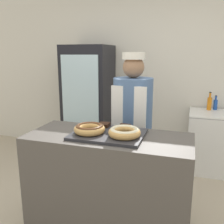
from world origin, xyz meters
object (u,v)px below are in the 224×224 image
object	(u,v)px
donut_light_glaze	(124,132)
brownie_back_left	(104,125)
bottle_blue	(215,104)
baker_person	(132,129)
brownie_back_right	(125,127)
donut_chocolate_glaze	(89,128)
serving_tray	(108,134)
bottle_orange	(209,103)
beverage_fridge	(89,102)

from	to	relation	value
donut_light_glaze	brownie_back_left	bearing A→B (deg)	139.51
bottle_blue	baker_person	bearing A→B (deg)	-123.65
baker_person	brownie_back_right	bearing A→B (deg)	-86.05
brownie_back_left	donut_chocolate_glaze	bearing A→B (deg)	-104.29
baker_person	bottle_blue	world-z (taller)	baker_person
donut_chocolate_glaze	bottle_blue	bearing A→B (deg)	60.65
serving_tray	bottle_blue	xyz separation A→B (m)	(0.99, 1.98, -0.06)
bottle_orange	bottle_blue	bearing A→B (deg)	29.37
beverage_fridge	bottle_orange	size ratio (longest dim) A/B	6.74
donut_chocolate_glaze	baker_person	world-z (taller)	baker_person
baker_person	donut_light_glaze	bearing A→B (deg)	-82.59
donut_light_glaze	bottle_blue	distance (m)	2.19
brownie_back_right	bottle_blue	world-z (taller)	bottle_blue
serving_tray	brownie_back_left	world-z (taller)	brownie_back_left
brownie_back_right	donut_chocolate_glaze	bearing A→B (deg)	-139.51
donut_light_glaze	bottle_blue	world-z (taller)	donut_light_glaze
baker_person	bottle_orange	xyz separation A→B (m)	(0.84, 1.34, 0.08)
donut_light_glaze	bottle_orange	distance (m)	2.12
brownie_back_left	brownie_back_right	bearing A→B (deg)	0.00
serving_tray	donut_light_glaze	size ratio (longest dim) A/B	2.28
donut_chocolate_glaze	beverage_fridge	xyz separation A→B (m)	(-0.77, 1.79, -0.15)
brownie_back_left	bottle_orange	xyz separation A→B (m)	(1.00, 1.77, -0.07)
donut_chocolate_glaze	brownie_back_left	xyz separation A→B (m)	(0.05, 0.21, -0.02)
baker_person	beverage_fridge	xyz separation A→B (m)	(-0.98, 1.15, 0.02)
donut_chocolate_glaze	bottle_orange	size ratio (longest dim) A/B	0.99
donut_chocolate_glaze	bottle_orange	distance (m)	2.24
donut_light_glaze	beverage_fridge	distance (m)	2.09
brownie_back_left	beverage_fridge	size ratio (longest dim) A/B	0.05
serving_tray	brownie_back_left	distance (m)	0.19
bottle_blue	donut_chocolate_glaze	bearing A→B (deg)	-119.35
serving_tray	brownie_back_left	xyz separation A→B (m)	(-0.10, 0.17, 0.03)
serving_tray	donut_chocolate_glaze	bearing A→B (deg)	-163.12
serving_tray	brownie_back_right	size ratio (longest dim) A/B	6.22
brownie_back_left	baker_person	distance (m)	0.48
brownie_back_right	donut_light_glaze	bearing A→B (deg)	-75.71
baker_person	bottle_orange	size ratio (longest dim) A/B	6.31
brownie_back_right	bottle_blue	size ratio (longest dim) A/B	0.45
brownie_back_right	bottle_orange	distance (m)	1.94
beverage_fridge	bottle_blue	bearing A→B (deg)	6.92
donut_chocolate_glaze	donut_light_glaze	distance (m)	0.30
serving_tray	donut_light_glaze	distance (m)	0.16
bottle_orange	beverage_fridge	bearing A→B (deg)	-174.25
brownie_back_right	bottle_orange	bearing A→B (deg)	65.46
donut_light_glaze	bottle_blue	size ratio (longest dim) A/B	1.23
donut_light_glaze	bottle_orange	bearing A→B (deg)	69.16
beverage_fridge	bottle_blue	xyz separation A→B (m)	(1.90, 0.23, 0.04)
bottle_orange	serving_tray	bearing A→B (deg)	-115.06
bottle_orange	baker_person	bearing A→B (deg)	-122.04
donut_chocolate_glaze	brownie_back_left	world-z (taller)	donut_chocolate_glaze
brownie_back_right	beverage_fridge	bearing A→B (deg)	122.61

